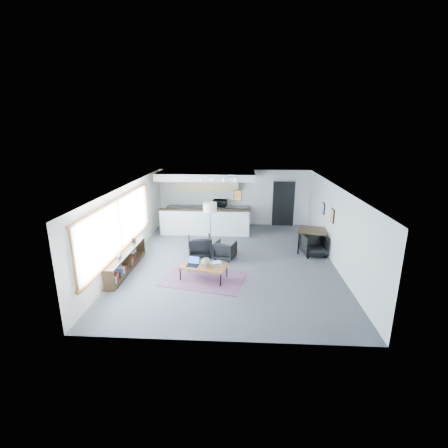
# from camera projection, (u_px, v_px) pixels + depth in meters

# --- Properties ---
(room) EXTENTS (7.02, 9.02, 2.62)m
(room) POSITION_uv_depth(u_px,v_px,m) (230.00, 224.00, 10.93)
(room) COLOR #47474A
(room) RESTS_ON ground
(window) EXTENTS (0.10, 5.95, 1.66)m
(window) POSITION_uv_depth(u_px,v_px,m) (120.00, 226.00, 10.21)
(window) COLOR #8CBFFF
(window) RESTS_ON room
(console) EXTENTS (0.35, 3.00, 0.80)m
(console) POSITION_uv_depth(u_px,v_px,m) (126.00, 261.00, 10.38)
(console) COLOR #322111
(console) RESTS_ON floor
(kitchenette) EXTENTS (4.20, 1.96, 2.60)m
(kitchenette) POSITION_uv_depth(u_px,v_px,m) (207.00, 199.00, 14.52)
(kitchenette) COLOR white
(kitchenette) RESTS_ON floor
(doorway) EXTENTS (1.10, 0.12, 2.15)m
(doorway) POSITION_uv_depth(u_px,v_px,m) (283.00, 203.00, 15.10)
(doorway) COLOR black
(doorway) RESTS_ON room
(track_light) EXTENTS (1.60, 0.07, 0.15)m
(track_light) POSITION_uv_depth(u_px,v_px,m) (218.00, 178.00, 12.72)
(track_light) COLOR silver
(track_light) RESTS_ON room
(wall_art_lower) EXTENTS (0.03, 0.38, 0.48)m
(wall_art_lower) POSITION_uv_depth(u_px,v_px,m) (332.00, 216.00, 11.05)
(wall_art_lower) COLOR black
(wall_art_lower) RESTS_ON room
(wall_art_upper) EXTENTS (0.03, 0.34, 0.44)m
(wall_art_upper) POSITION_uv_depth(u_px,v_px,m) (323.00, 208.00, 12.31)
(wall_art_upper) COLOR black
(wall_art_upper) RESTS_ON room
(kilim_rug) EXTENTS (2.69, 2.10, 0.01)m
(kilim_rug) POSITION_uv_depth(u_px,v_px,m) (204.00, 279.00, 9.88)
(kilim_rug) COLOR #593145
(kilim_rug) RESTS_ON floor
(coffee_table) EXTENTS (1.52, 1.06, 0.45)m
(coffee_table) POSITION_uv_depth(u_px,v_px,m) (204.00, 266.00, 9.77)
(coffee_table) COLOR brown
(coffee_table) RESTS_ON floor
(laptop) EXTENTS (0.39, 0.34, 0.25)m
(laptop) POSITION_uv_depth(u_px,v_px,m) (193.00, 263.00, 9.76)
(laptop) COLOR black
(laptop) RESTS_ON coffee_table
(ceramic_pot) EXTENTS (0.27, 0.27, 0.27)m
(ceramic_pot) POSITION_uv_depth(u_px,v_px,m) (206.00, 262.00, 9.67)
(ceramic_pot) COLOR gray
(ceramic_pot) RESTS_ON coffee_table
(book_stack) EXTENTS (0.37, 0.33, 0.09)m
(book_stack) POSITION_uv_depth(u_px,v_px,m) (217.00, 263.00, 9.79)
(book_stack) COLOR silver
(book_stack) RESTS_ON coffee_table
(coaster) EXTENTS (0.12, 0.12, 0.01)m
(coaster) POSITION_uv_depth(u_px,v_px,m) (205.00, 268.00, 9.53)
(coaster) COLOR #E5590C
(coaster) RESTS_ON coffee_table
(armchair_left) EXTENTS (0.93, 0.89, 0.82)m
(armchair_left) POSITION_uv_depth(u_px,v_px,m) (200.00, 245.00, 11.56)
(armchair_left) COLOR black
(armchair_left) RESTS_ON floor
(armchair_right) EXTENTS (0.84, 0.81, 0.70)m
(armchair_right) POSITION_uv_depth(u_px,v_px,m) (225.00, 249.00, 11.34)
(armchair_right) COLOR black
(armchair_right) RESTS_ON floor
(floor_lamp) EXTENTS (0.55, 0.55, 1.76)m
(floor_lamp) POSITION_uv_depth(u_px,v_px,m) (210.00, 209.00, 12.07)
(floor_lamp) COLOR black
(floor_lamp) RESTS_ON floor
(dining_table) EXTENTS (1.23, 1.23, 0.85)m
(dining_table) POSITION_uv_depth(u_px,v_px,m) (313.00, 232.00, 11.90)
(dining_table) COLOR #322111
(dining_table) RESTS_ON floor
(dining_chair_near) EXTENTS (0.78, 0.75, 0.72)m
(dining_chair_near) POSITION_uv_depth(u_px,v_px,m) (314.00, 246.00, 11.65)
(dining_chair_near) COLOR black
(dining_chair_near) RESTS_ON floor
(dining_chair_far) EXTENTS (0.75, 0.73, 0.60)m
(dining_chair_far) POSITION_uv_depth(u_px,v_px,m) (310.00, 241.00, 12.30)
(dining_chair_far) COLOR black
(dining_chair_far) RESTS_ON floor
(microwave) EXTENTS (0.63, 0.40, 0.40)m
(microwave) POSITION_uv_depth(u_px,v_px,m) (220.00, 202.00, 14.98)
(microwave) COLOR black
(microwave) RESTS_ON kitchenette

